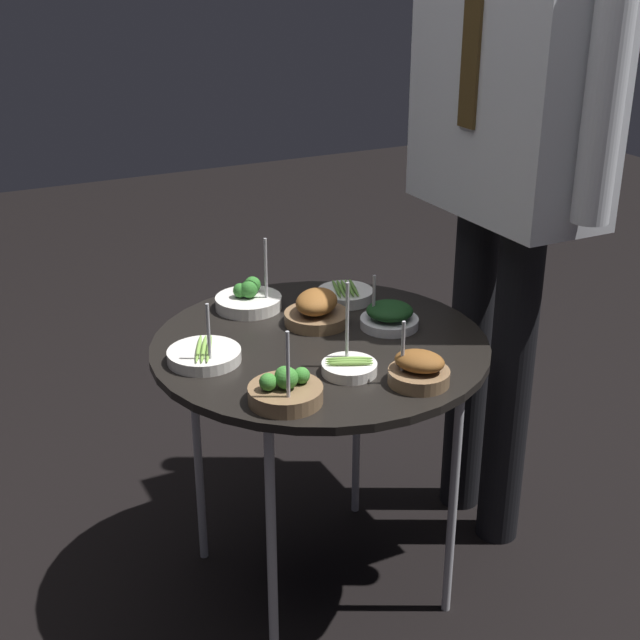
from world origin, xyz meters
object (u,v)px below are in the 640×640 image
bowl_asparagus_center (345,294)px  bowl_spinach_front_left (389,316)px  bowl_roast_mid_left (419,370)px  bowl_roast_mid_right (317,310)px  bowl_broccoli_far_rim (249,299)px  waiter_figure (511,107)px  bowl_broccoli_front_right (285,390)px  bowl_asparagus_front_center (349,366)px  bowl_asparagus_back_right (204,355)px  serving_cart (320,358)px

bowl_asparagus_center → bowl_spinach_front_left: size_ratio=1.03×
bowl_roast_mid_left → bowl_asparagus_center: bearing=170.2°
bowl_roast_mid_right → bowl_broccoli_far_rim: bearing=-146.6°
waiter_figure → bowl_broccoli_front_right: bearing=-69.3°
bowl_asparagus_front_center → bowl_roast_mid_left: 0.14m
bowl_roast_mid_right → bowl_asparagus_back_right: 0.30m
bowl_broccoli_far_rim → bowl_roast_mid_left: 0.52m
serving_cart → bowl_spinach_front_left: 0.18m
serving_cart → waiter_figure: size_ratio=0.42×
bowl_broccoli_far_rim → bowl_spinach_front_left: size_ratio=1.32×
bowl_broccoli_front_right → waiter_figure: size_ratio=0.09×
bowl_spinach_front_left → bowl_broccoli_front_right: (0.21, -0.35, -0.00)m
bowl_roast_mid_right → bowl_roast_mid_left: bowl_roast_mid_left is taller
bowl_spinach_front_left → bowl_roast_mid_right: bearing=-123.5°
bowl_roast_mid_right → bowl_asparagus_back_right: (0.07, -0.29, -0.02)m
bowl_spinach_front_left → bowl_roast_mid_left: 0.27m
bowl_asparagus_center → bowl_broccoli_front_right: bearing=-40.8°
bowl_asparagus_center → bowl_roast_mid_right: bearing=-52.9°
bowl_asparagus_back_right → serving_cart: bearing=85.1°
bowl_roast_mid_left → bowl_asparagus_front_center: bearing=-135.0°
bowl_roast_mid_left → waiter_figure: size_ratio=0.08×
bowl_roast_mid_right → bowl_asparagus_back_right: bowl_asparagus_back_right is taller
serving_cart → waiter_figure: (-0.05, 0.50, 0.48)m
bowl_roast_mid_right → bowl_asparagus_front_center: bearing=-11.9°
bowl_asparagus_front_center → bowl_asparagus_back_right: (-0.18, -0.24, -0.00)m
bowl_spinach_front_left → serving_cart: bearing=-89.9°
bowl_broccoli_far_rim → waiter_figure: bearing=70.9°
bowl_asparagus_front_center → bowl_broccoli_front_right: 0.17m
bowl_broccoli_far_rim → bowl_broccoli_front_right: 0.46m
bowl_spinach_front_left → bowl_asparagus_back_right: bearing=-92.9°
bowl_broccoli_far_rim → bowl_asparagus_center: bowl_broccoli_far_rim is taller
bowl_asparagus_center → bowl_broccoli_front_right: 0.51m
bowl_roast_mid_right → bowl_asparagus_center: bowl_roast_mid_right is taller
bowl_roast_mid_right → bowl_spinach_front_left: size_ratio=1.14×
bowl_asparagus_center → serving_cart: bearing=-41.2°
bowl_asparagus_front_center → bowl_broccoli_far_rim: (-0.40, -0.05, 0.01)m
bowl_spinach_front_left → bowl_broccoli_front_right: size_ratio=0.81×
bowl_asparagus_back_right → bowl_roast_mid_right: bearing=103.2°
bowl_asparagus_back_right → bowl_roast_mid_left: size_ratio=1.15×
bowl_spinach_front_left → bowl_roast_mid_left: (0.26, -0.09, 0.00)m
bowl_asparagus_front_center → bowl_roast_mid_left: size_ratio=1.38×
bowl_spinach_front_left → bowl_broccoli_front_right: bowl_broccoli_front_right is taller
bowl_spinach_front_left → waiter_figure: waiter_figure is taller
bowl_broccoli_far_rim → bowl_roast_mid_right: bearing=33.4°
bowl_roast_mid_right → bowl_asparagus_center: size_ratio=1.11×
bowl_roast_mid_right → bowl_asparagus_back_right: size_ratio=0.98×
bowl_broccoli_far_rim → bowl_roast_mid_left: bowl_broccoli_far_rim is taller
bowl_asparagus_center → bowl_broccoli_front_right: bowl_broccoli_front_right is taller
bowl_roast_mid_right → bowl_broccoli_front_right: (0.30, -0.21, -0.01)m
bowl_asparagus_front_center → bowl_asparagus_center: size_ratio=1.36×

